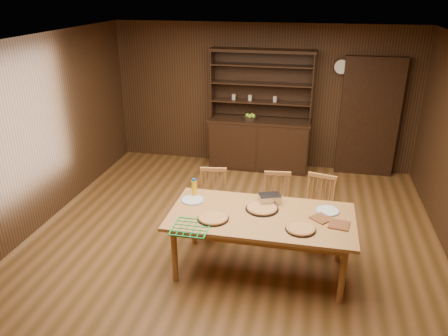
% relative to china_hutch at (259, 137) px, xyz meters
% --- Properties ---
extents(floor, '(6.00, 6.00, 0.00)m').
position_rel_china_hutch_xyz_m(floor, '(0.00, -2.75, -0.60)').
color(floor, brown).
rests_on(floor, ground).
extents(room_shell, '(6.00, 6.00, 6.00)m').
position_rel_china_hutch_xyz_m(room_shell, '(0.00, -2.75, 0.98)').
color(room_shell, silver).
rests_on(room_shell, floor).
extents(china_hutch, '(1.84, 0.52, 2.17)m').
position_rel_china_hutch_xyz_m(china_hutch, '(0.00, 0.00, 0.00)').
color(china_hutch, black).
rests_on(china_hutch, floor).
extents(doorway, '(1.00, 0.18, 2.10)m').
position_rel_china_hutch_xyz_m(doorway, '(1.90, 0.15, 0.45)').
color(doorway, black).
rests_on(doorway, floor).
extents(wall_clock, '(0.30, 0.05, 0.30)m').
position_rel_china_hutch_xyz_m(wall_clock, '(1.35, 0.20, 1.30)').
color(wall_clock, black).
rests_on(wall_clock, room_shell).
extents(dining_table, '(2.12, 1.06, 0.75)m').
position_rel_china_hutch_xyz_m(dining_table, '(0.45, -3.20, 0.08)').
color(dining_table, '#BA8B40').
rests_on(dining_table, floor).
extents(chair_left, '(0.43, 0.41, 0.93)m').
position_rel_china_hutch_xyz_m(chair_left, '(-0.30, -2.44, -0.11)').
color(chair_left, '#AC783B').
rests_on(chair_left, floor).
extents(chair_center, '(0.41, 0.40, 0.91)m').
position_rel_china_hutch_xyz_m(chair_center, '(0.55, -2.35, -0.12)').
color(chair_center, '#AC783B').
rests_on(chair_center, floor).
extents(chair_right, '(0.46, 0.45, 0.96)m').
position_rel_china_hutch_xyz_m(chair_right, '(1.11, -2.43, -0.09)').
color(chair_right, '#AC783B').
rests_on(chair_right, floor).
extents(pizza_left, '(0.36, 0.36, 0.04)m').
position_rel_china_hutch_xyz_m(pizza_left, '(-0.07, -3.40, 0.17)').
color(pizza_left, black).
rests_on(pizza_left, dining_table).
extents(pizza_right, '(0.34, 0.34, 0.04)m').
position_rel_china_hutch_xyz_m(pizza_right, '(0.91, -3.44, 0.17)').
color(pizza_right, black).
rests_on(pizza_right, dining_table).
extents(pizza_center, '(0.39, 0.39, 0.04)m').
position_rel_china_hutch_xyz_m(pizza_center, '(0.44, -3.06, 0.17)').
color(pizza_center, black).
rests_on(pizza_center, dining_table).
extents(cooling_rack, '(0.39, 0.39, 0.02)m').
position_rel_china_hutch_xyz_m(cooling_rack, '(-0.26, -3.64, 0.16)').
color(cooling_rack, '#0DAE4A').
rests_on(cooling_rack, dining_table).
extents(plate_left, '(0.28, 0.28, 0.02)m').
position_rel_china_hutch_xyz_m(plate_left, '(-0.42, -3.00, 0.16)').
color(plate_left, silver).
rests_on(plate_left, dining_table).
extents(plate_right, '(0.27, 0.27, 0.02)m').
position_rel_china_hutch_xyz_m(plate_right, '(1.20, -2.95, 0.16)').
color(plate_right, silver).
rests_on(plate_right, dining_table).
extents(foil_dish, '(0.30, 0.26, 0.10)m').
position_rel_china_hutch_xyz_m(foil_dish, '(0.51, -2.86, 0.21)').
color(foil_dish, silver).
rests_on(foil_dish, dining_table).
extents(juice_bottle, '(0.06, 0.06, 0.23)m').
position_rel_china_hutch_xyz_m(juice_bottle, '(-0.44, -2.88, 0.26)').
color(juice_bottle, '#FFB20D').
rests_on(juice_bottle, dining_table).
extents(pot_holder_a, '(0.25, 0.25, 0.02)m').
position_rel_china_hutch_xyz_m(pot_holder_a, '(1.32, -3.25, 0.16)').
color(pot_holder_a, red).
rests_on(pot_holder_a, dining_table).
extents(pot_holder_b, '(0.29, 0.29, 0.02)m').
position_rel_china_hutch_xyz_m(pot_holder_b, '(1.13, -3.15, 0.16)').
color(pot_holder_b, red).
rests_on(pot_holder_b, dining_table).
extents(fruit_bowl, '(0.25, 0.25, 0.12)m').
position_rel_china_hutch_xyz_m(fruit_bowl, '(-0.17, -0.07, 0.39)').
color(fruit_bowl, black).
rests_on(fruit_bowl, china_hutch).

